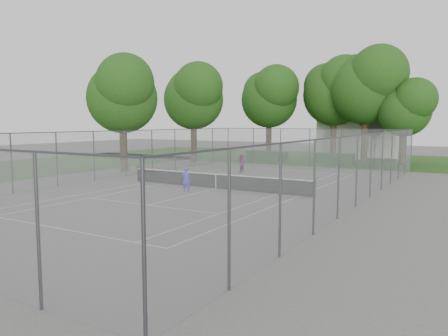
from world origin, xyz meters
The scene contains 18 objects.
ground centered at (0.00, 0.00, 0.00)m, with size 120.00×120.00×0.00m, color #605D5B.
grass_far centered at (0.00, 26.00, 0.00)m, with size 60.00×20.00×0.00m, color #214A15.
grass_left centered at (-22.00, 0.00, 0.00)m, with size 16.00×40.00×0.00m, color #214A15.
court_markings centered at (0.00, 0.00, 0.01)m, with size 11.03×23.83×0.01m.
tennis_net centered at (0.00, 0.00, 0.51)m, with size 12.87×0.10×1.10m.
perimeter_fence centered at (0.00, 0.00, 1.81)m, with size 18.08×34.08×3.52m.
tree_far_left centered at (-6.84, 22.63, 7.17)m, with size 7.26×6.63×10.43m.
tree_far_midleft centered at (0.14, 24.34, 7.67)m, with size 7.76×7.09×11.16m.
tree_far_midright centered at (3.88, 22.63, 8.00)m, with size 8.09×7.39×11.63m.
tree_far_right centered at (7.67, 21.81, 5.66)m, with size 5.73×5.23×8.24m.
tree_side_back centered at (-11.43, 14.20, 6.93)m, with size 7.02×6.41×10.09m.
tree_side_front centered at (-11.58, 4.08, 6.59)m, with size 6.67×6.09×9.60m.
hedge_left centered at (-5.30, 18.69, 0.54)m, with size 4.34×1.30×1.09m, color #1B4215.
hedge_mid centered at (1.97, 18.57, 0.58)m, with size 3.67×1.05×1.15m, color #1B4215.
hedge_right centered at (6.26, 18.04, 0.43)m, with size 2.85×1.04×0.85m, color #1B4215.
house centered at (1.95, 29.21, 4.37)m, with size 8.73×6.77×10.87m.
girl_player centered at (-0.86, -1.95, 0.73)m, with size 0.54×0.35×1.47m, color #3636CC.
woman_player centered at (-2.65, 8.24, 0.76)m, with size 0.74×0.57×1.52m, color #76276A.
Camera 1 is at (14.20, -22.90, 4.12)m, focal length 35.00 mm.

